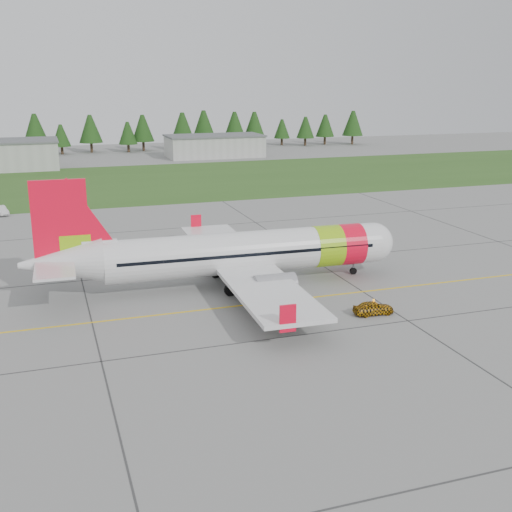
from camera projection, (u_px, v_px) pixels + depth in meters
name	position (u px, v px, depth m)	size (l,w,h in m)	color
ground	(297.00, 336.00, 50.26)	(320.00, 320.00, 0.00)	gray
aircraft	(237.00, 253.00, 61.86)	(36.49, 33.53, 11.05)	silver
follow_me_car	(374.00, 295.00, 54.34)	(1.39, 1.18, 3.46)	orange
service_van	(0.00, 201.00, 94.39)	(1.40, 1.33, 4.03)	beige
grass_strip	(139.00, 182.00, 125.17)	(320.00, 50.00, 0.03)	#30561E
taxi_guideline	(263.00, 303.00, 57.57)	(120.00, 0.25, 0.02)	gold
hangar_east	(214.00, 147.00, 165.04)	(24.00, 12.00, 5.20)	#A8A8A3
treeline	(107.00, 134.00, 175.00)	(160.00, 8.00, 10.00)	#1C3F14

